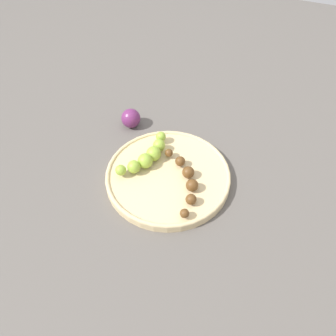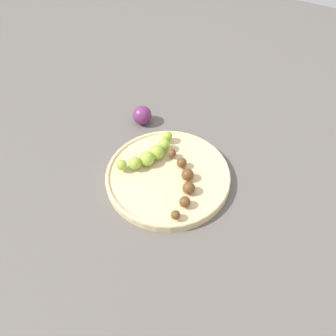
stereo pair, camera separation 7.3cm
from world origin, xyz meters
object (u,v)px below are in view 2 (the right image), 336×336
banana_green (150,154)px  plum_purple (142,115)px  banana_overripe (184,181)px  fruit_bowl (168,175)px

banana_green → plum_purple: (-0.12, -0.11, -0.01)m
banana_green → plum_purple: 0.16m
banana_overripe → banana_green: bearing=132.5°
plum_purple → banana_green: bearing=42.0°
fruit_bowl → banana_green: size_ratio=1.79×
banana_overripe → plum_purple: bearing=112.4°
fruit_bowl → banana_overripe: (0.01, 0.05, 0.02)m
fruit_bowl → plum_purple: plum_purple is taller
fruit_bowl → banana_overripe: 0.05m
fruit_bowl → banana_overripe: bearing=77.5°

